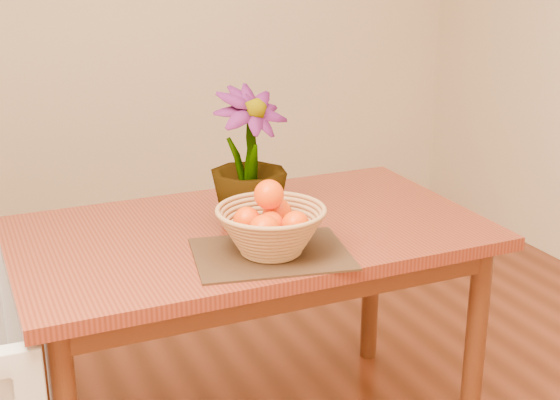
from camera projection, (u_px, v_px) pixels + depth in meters
name	position (u px, v px, depth m)	size (l,w,h in m)	color
table	(250.00, 254.00, 2.37)	(1.40, 0.80, 0.75)	maroon
placemat	(271.00, 254.00, 2.13)	(0.42, 0.32, 0.01)	#352013
wicker_basket	(271.00, 232.00, 2.11)	(0.30, 0.30, 0.12)	tan
orange_pile	(271.00, 217.00, 2.10)	(0.18, 0.19, 0.15)	#EC3D03
potted_plant	(249.00, 158.00, 2.30)	(0.23, 0.23, 0.41)	#174915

